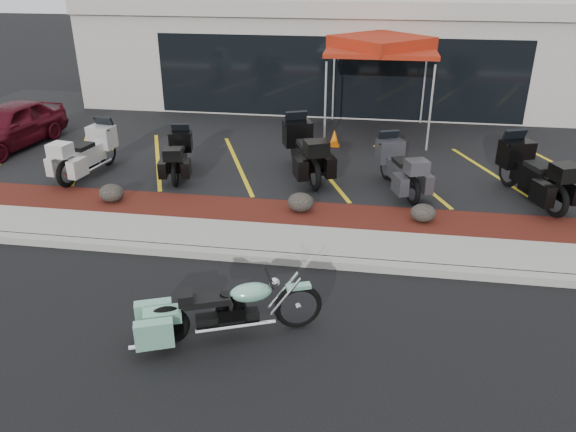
% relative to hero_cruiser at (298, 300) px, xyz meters
% --- Properties ---
extents(ground, '(90.00, 90.00, 0.00)m').
position_rel_hero_cruiser_xyz_m(ground, '(-0.32, 1.02, -0.48)').
color(ground, black).
rests_on(ground, ground).
extents(curb, '(24.00, 0.25, 0.15)m').
position_rel_hero_cruiser_xyz_m(curb, '(-0.32, 1.92, -0.41)').
color(curb, gray).
rests_on(curb, ground).
extents(sidewalk, '(24.00, 1.20, 0.15)m').
position_rel_hero_cruiser_xyz_m(sidewalk, '(-0.32, 2.62, -0.41)').
color(sidewalk, gray).
rests_on(sidewalk, ground).
extents(mulch_bed, '(24.00, 1.20, 0.16)m').
position_rel_hero_cruiser_xyz_m(mulch_bed, '(-0.32, 3.82, -0.40)').
color(mulch_bed, '#34160B').
rests_on(mulch_bed, ground).
extents(upper_lot, '(26.00, 9.60, 0.15)m').
position_rel_hero_cruiser_xyz_m(upper_lot, '(-0.32, 9.22, -0.41)').
color(upper_lot, black).
rests_on(upper_lot, ground).
extents(dealership_building, '(18.00, 8.16, 4.00)m').
position_rel_hero_cruiser_xyz_m(dealership_building, '(-0.32, 15.49, 1.52)').
color(dealership_building, '#9F9A90').
rests_on(dealership_building, ground).
extents(boulder_left, '(0.56, 0.46, 0.39)m').
position_rel_hero_cruiser_xyz_m(boulder_left, '(-4.70, 3.77, -0.13)').
color(boulder_left, black).
rests_on(boulder_left, mulch_bed).
extents(boulder_mid, '(0.57, 0.48, 0.40)m').
position_rel_hero_cruiser_xyz_m(boulder_mid, '(-0.49, 3.90, -0.12)').
color(boulder_mid, black).
rests_on(boulder_mid, mulch_bed).
extents(boulder_right, '(0.52, 0.44, 0.37)m').
position_rel_hero_cruiser_xyz_m(boulder_right, '(2.06, 3.78, -0.14)').
color(boulder_right, black).
rests_on(boulder_right, mulch_bed).
extents(hero_cruiser, '(2.81, 1.65, 0.97)m').
position_rel_hero_cruiser_xyz_m(hero_cruiser, '(0.00, 0.00, 0.00)').
color(hero_cruiser, '#74B597').
rests_on(hero_cruiser, ground).
extents(touring_white, '(1.22, 2.33, 1.29)m').
position_rel_hero_cruiser_xyz_m(touring_white, '(-5.84, 6.03, 0.31)').
color(touring_white, beige).
rests_on(touring_white, upper_lot).
extents(touring_black_front, '(1.12, 2.07, 1.14)m').
position_rel_hero_cruiser_xyz_m(touring_black_front, '(-3.88, 6.24, 0.24)').
color(touring_black_front, black).
rests_on(touring_black_front, upper_lot).
extents(touring_black_mid, '(1.80, 2.63, 1.43)m').
position_rel_hero_cruiser_xyz_m(touring_black_mid, '(-1.00, 6.82, 0.38)').
color(touring_black_mid, black).
rests_on(touring_black_mid, upper_lot).
extents(touring_grey, '(1.53, 2.28, 1.24)m').
position_rel_hero_cruiser_xyz_m(touring_grey, '(1.32, 6.09, 0.29)').
color(touring_grey, '#323338').
rests_on(touring_grey, upper_lot).
extents(touring_black_rear, '(1.73, 2.57, 1.40)m').
position_rel_hero_cruiser_xyz_m(touring_black_rear, '(4.16, 6.07, 0.37)').
color(touring_black_rear, black).
rests_on(touring_black_rear, upper_lot).
extents(parked_car, '(1.98, 3.87, 1.26)m').
position_rel_hero_cruiser_xyz_m(parked_car, '(-9.21, 7.02, 0.30)').
color(parked_car, '#4A0A15').
rests_on(parked_car, upper_lot).
extents(traffic_cone, '(0.39, 0.39, 0.48)m').
position_rel_hero_cruiser_xyz_m(traffic_cone, '(-0.14, 8.55, -0.09)').
color(traffic_cone, orange).
rests_on(traffic_cone, upper_lot).
extents(popup_canopy, '(4.07, 4.07, 2.88)m').
position_rel_hero_cruiser_xyz_m(popup_canopy, '(1.02, 10.00, 2.28)').
color(popup_canopy, silver).
rests_on(popup_canopy, upper_lot).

